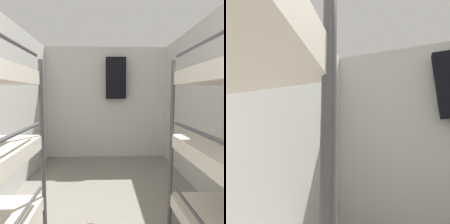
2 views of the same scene
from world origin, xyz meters
The scene contains 2 objects.
wall_back centered at (0.00, 4.77, 1.24)m, with size 2.82×0.06×2.49m.
hanging_coat centered at (0.21, 4.62, 1.79)m, with size 0.44×0.12×0.90m.
Camera 1 is at (-0.03, 0.22, 1.45)m, focal length 32.00 mm.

